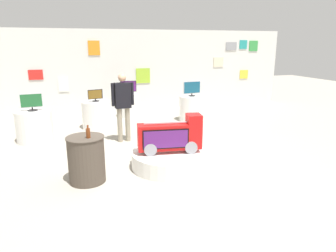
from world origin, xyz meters
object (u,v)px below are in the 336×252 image
(tv_on_center_rear, at_px, (128,87))
(bottle_on_side_table, at_px, (88,133))
(display_pedestal_right_rear, at_px, (96,115))
(side_table_round, at_px, (86,159))
(display_pedestal_left_rear, at_px, (192,108))
(tv_on_far_right, at_px, (32,102))
(tv_on_right_rear, at_px, (95,95))
(main_display_pedestal, at_px, (169,159))
(display_pedestal_far_right, at_px, (34,126))
(display_pedestal_center_rear, at_px, (129,105))
(tv_on_left_rear, at_px, (192,88))
(shopper_browsing_near_truck, at_px, (123,102))
(novelty_firetruck_tv, at_px, (171,137))

(tv_on_center_rear, xyz_separation_m, bottle_on_side_table, (-1.56, -4.88, -0.10))
(display_pedestal_right_rear, bearing_deg, side_table_round, -97.08)
(display_pedestal_left_rear, distance_m, tv_on_far_right, 4.71)
(tv_on_right_rear, bearing_deg, main_display_pedestal, -71.68)
(display_pedestal_far_right, bearing_deg, display_pedestal_center_rear, 35.78)
(tv_on_left_rear, distance_m, bottle_on_side_table, 5.10)
(tv_on_center_rear, relative_size, shopper_browsing_near_truck, 0.31)
(display_pedestal_left_rear, bearing_deg, tv_on_far_right, -168.76)
(novelty_firetruck_tv, height_order, bottle_on_side_table, novelty_firetruck_tv)
(novelty_firetruck_tv, distance_m, display_pedestal_left_rear, 3.98)
(display_pedestal_right_rear, bearing_deg, main_display_pedestal, -71.71)
(main_display_pedestal, relative_size, novelty_firetruck_tv, 1.18)
(display_pedestal_center_rear, height_order, display_pedestal_far_right, same)
(shopper_browsing_near_truck, bearing_deg, display_pedestal_center_rear, 77.18)
(main_display_pedestal, bearing_deg, display_pedestal_right_rear, 108.29)
(main_display_pedestal, distance_m, display_pedestal_left_rear, 3.98)
(display_pedestal_center_rear, relative_size, bottle_on_side_table, 3.54)
(tv_on_left_rear, xyz_separation_m, tv_on_far_right, (-4.58, -0.91, -0.03))
(main_display_pedestal, height_order, tv_on_far_right, tv_on_far_right)
(novelty_firetruck_tv, relative_size, side_table_round, 1.53)
(tv_on_left_rear, xyz_separation_m, display_pedestal_center_rear, (-1.83, 1.08, -0.65))
(tv_on_center_rear, distance_m, side_table_round, 5.10)
(shopper_browsing_near_truck, bearing_deg, novelty_firetruck_tv, -72.63)
(display_pedestal_center_rear, relative_size, tv_on_right_rear, 1.88)
(tv_on_left_rear, height_order, display_pedestal_right_rear, tv_on_left_rear)
(tv_on_left_rear, height_order, tv_on_far_right, tv_on_left_rear)
(display_pedestal_left_rear, distance_m, display_pedestal_far_right, 4.67)
(tv_on_center_rear, bearing_deg, tv_on_right_rear, -135.88)
(main_display_pedestal, xyz_separation_m, tv_on_right_rear, (-1.15, 3.47, 0.81))
(shopper_browsing_near_truck, bearing_deg, side_table_round, -115.09)
(novelty_firetruck_tv, relative_size, display_pedestal_right_rear, 1.57)
(display_pedestal_far_right, bearing_deg, display_pedestal_right_rear, 28.30)
(tv_on_left_rear, xyz_separation_m, bottle_on_side_table, (-3.39, -3.80, -0.13))
(main_display_pedestal, distance_m, bottle_on_side_table, 1.75)
(tv_on_right_rear, xyz_separation_m, shopper_browsing_near_truck, (0.56, -1.51, 0.03))
(display_pedestal_center_rear, height_order, display_pedestal_right_rear, same)
(novelty_firetruck_tv, height_order, tv_on_far_right, tv_on_far_right)
(display_pedestal_center_rear, height_order, side_table_round, side_table_round)
(display_pedestal_far_right, bearing_deg, tv_on_right_rear, 28.21)
(main_display_pedestal, distance_m, tv_on_center_rear, 4.67)
(tv_on_right_rear, xyz_separation_m, bottle_on_side_table, (-0.40, -3.75, -0.05))
(display_pedestal_center_rear, distance_m, side_table_round, 5.07)
(display_pedestal_right_rear, relative_size, display_pedestal_far_right, 0.93)
(display_pedestal_far_right, xyz_separation_m, shopper_browsing_near_truck, (2.15, -0.66, 0.61))
(tv_on_right_rear, height_order, tv_on_far_right, tv_on_far_right)
(display_pedestal_center_rear, bearing_deg, tv_on_far_right, -144.17)
(shopper_browsing_near_truck, bearing_deg, tv_on_center_rear, 77.15)
(display_pedestal_center_rear, bearing_deg, novelty_firetruck_tv, -89.84)
(tv_on_right_rear, relative_size, bottle_on_side_table, 1.88)
(display_pedestal_center_rear, xyz_separation_m, side_table_round, (-1.61, -4.80, 0.03))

